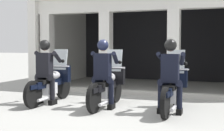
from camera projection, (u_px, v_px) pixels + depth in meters
name	position (u px, v px, depth m)	size (l,w,h in m)	color
ground_plane	(140.00, 90.00, 10.11)	(80.00, 80.00, 0.00)	#999993
station_building	(154.00, 33.00, 11.51)	(7.57, 4.29, 3.10)	black
kerb_strip	(134.00, 93.00, 9.21)	(7.07, 0.24, 0.12)	#B7B5AD
motorcycle_left	(52.00, 83.00, 7.95)	(0.62, 2.04, 1.35)	black
police_officer_left	(45.00, 66.00, 7.66)	(0.63, 0.61, 1.58)	black
motorcycle_center	(108.00, 85.00, 7.42)	(0.62, 2.04, 1.35)	black
police_officer_center	(103.00, 68.00, 7.12)	(0.63, 0.61, 1.58)	black
motorcycle_right	(172.00, 89.00, 6.88)	(0.62, 2.04, 1.35)	black
police_officer_right	(170.00, 70.00, 6.59)	(0.63, 0.61, 1.58)	black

